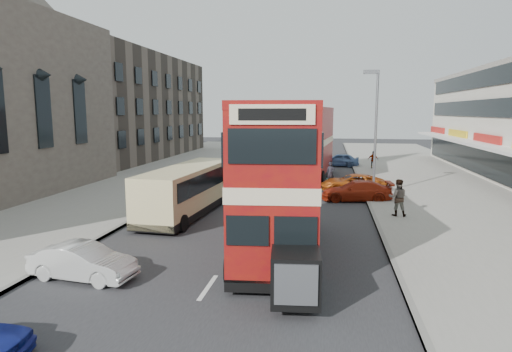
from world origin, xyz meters
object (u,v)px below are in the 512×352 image
Objects in this scene: bus_second at (311,143)px; pedestrian_far at (373,160)px; coach at (189,188)px; street_lamp at (375,123)px; car_left_front at (83,262)px; car_right_b at (353,183)px; car_right_c at (339,160)px; car_right_a at (356,191)px; pedestrian_near at (398,197)px; cyclist at (330,180)px; bus_main at (276,178)px.

pedestrian_far is at bearing -126.29° from bus_second.
street_lamp is at bearing 36.10° from coach.
bus_second is 2.93× the size of car_left_front.
car_right_c is (-0.65, 14.01, 0.05)m from car_right_b.
car_right_b is (-0.07, 3.02, -0.01)m from car_right_a.
street_lamp is at bearing -79.82° from pedestrian_near.
coach is 4.74× the size of cyclist.
car_right_b is (9.65, 17.56, 0.03)m from car_left_front.
coach is at bearing -147.75° from street_lamp.
car_left_front is 1.84× the size of pedestrian_near.
car_right_a is 0.97× the size of car_right_b.
bus_main is at bearing 52.11° from pedestrian_near.
street_lamp is 4.18× the size of cyclist.
car_right_b is (3.68, 13.77, -2.36)m from bus_main.
street_lamp is 19.76m from car_left_front.
car_right_a is 15.30m from pedestrian_far.
pedestrian_far is at bearing 63.88° from coach.
car_right_c is 2.03× the size of pedestrian_near.
coach is (-5.94, -13.82, -1.57)m from bus_second.
car_left_front is at bearing -33.61° from car_right_b.
car_right_b is (3.20, -5.77, -2.37)m from bus_second.
bus_second is 24.32m from car_left_front.
pedestrian_far is (1.32, 13.65, -3.82)m from street_lamp.
bus_main is 8.06m from coach.
pedestrian_near is (0.75, -5.70, -3.66)m from street_lamp.
car_right_a is 4.31m from cyclist.
coach reaches higher than car_right_c.
bus_second is 14.11m from pedestrian_near.
car_left_front is (-10.81, -16.00, -4.19)m from street_lamp.
pedestrian_far is at bearing -15.49° from car_left_front.
pedestrian_near is at bearing 7.98° from coach.
pedestrian_far is at bearing 165.41° from car_right_a.
car_right_a is 17.05m from car_right_c.
pedestrian_near is at bearing 17.86° from car_right_a.
bus_second is at bearing -130.91° from pedestrian_far.
car_right_b is at bearing 45.25° from coach.
pedestrian_near is (1.90, -7.26, 0.50)m from car_right_b.
street_lamp reaches higher than car_left_front.
car_right_c reaches higher than car_right_a.
bus_second reaches higher than pedestrian_far.
street_lamp is 5.54m from cyclist.
bus_second is 2.35× the size of car_right_b.
cyclist is (-2.70, 2.54, -4.12)m from street_lamp.
street_lamp is 0.77× the size of bus_second.
car_right_b is at bearing -22.03° from car_left_front.
bus_main is 5.30× the size of pedestrian_near.
bus_main is 14.45m from car_right_b.
bus_main is 6.33× the size of pedestrian_far.
bus_main reaches higher than car_right_c.
coach reaches higher than car_right_a.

